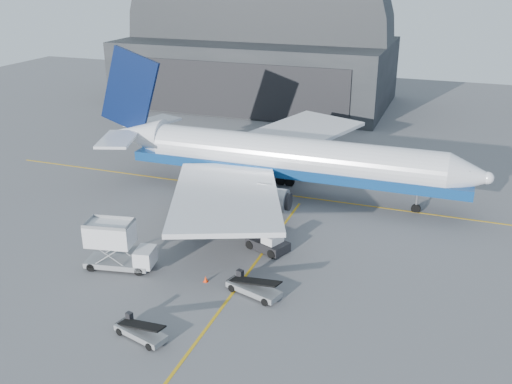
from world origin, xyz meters
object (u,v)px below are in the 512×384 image
at_px(catering_truck, 117,246).
at_px(belt_loader_a, 140,331).
at_px(airliner, 278,157).
at_px(belt_loader_b, 253,288).
at_px(pushback_tug, 269,243).

bearing_deg(catering_truck, belt_loader_a, -59.71).
distance_m(airliner, belt_loader_a, 30.37).
height_order(catering_truck, belt_loader_b, catering_truck).
relative_size(airliner, belt_loader_b, 9.16).
distance_m(airliner, catering_truck, 23.26).
xyz_separation_m(catering_truck, belt_loader_b, (12.89, -0.03, -1.56)).
distance_m(catering_truck, pushback_tug, 14.04).
xyz_separation_m(airliner, pushback_tug, (3.64, -13.92, -3.91)).
height_order(catering_truck, pushback_tug, catering_truck).
bearing_deg(belt_loader_b, pushback_tug, 117.14).
bearing_deg(belt_loader_a, catering_truck, 146.30).
bearing_deg(belt_loader_a, airliner, 104.18).
bearing_deg(pushback_tug, belt_loader_a, -82.25).
bearing_deg(airliner, belt_loader_b, -77.15).
xyz_separation_m(catering_truck, belt_loader_a, (7.18, -8.35, -1.63)).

